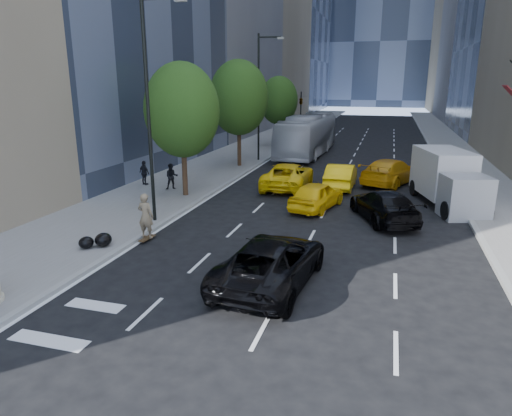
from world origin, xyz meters
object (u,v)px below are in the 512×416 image
(black_sedan_lincoln, at_px, (271,262))
(city_bus, at_px, (307,135))
(skateboarder, at_px, (146,219))
(box_truck, at_px, (448,179))
(black_sedan_mercedes, at_px, (384,206))

(black_sedan_lincoln, height_order, city_bus, city_bus)
(skateboarder, xyz_separation_m, city_bus, (2.40, 24.96, 0.84))
(black_sedan_lincoln, bearing_deg, skateboarder, -18.18)
(black_sedan_lincoln, xyz_separation_m, city_bus, (-3.70, 27.59, 1.02))
(skateboarder, relative_size, box_truck, 0.30)
(city_bus, bearing_deg, box_truck, -53.87)
(black_sedan_mercedes, height_order, city_bus, city_bus)
(city_bus, bearing_deg, black_sedan_lincoln, -80.20)
(city_bus, bearing_deg, skateboarder, -93.33)
(skateboarder, xyz_separation_m, black_sedan_mercedes, (9.54, 5.83, -0.22))
(city_bus, xyz_separation_m, box_truck, (10.33, -15.33, -0.31))
(box_truck, bearing_deg, city_bus, 108.68)
(skateboarder, height_order, box_truck, box_truck)
(city_bus, bearing_deg, black_sedan_mercedes, -67.36)
(skateboarder, bearing_deg, black_sedan_lincoln, 160.10)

